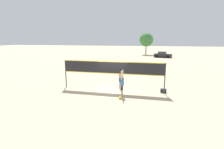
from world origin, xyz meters
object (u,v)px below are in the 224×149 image
object	(u,v)px
player_blocker	(120,75)
volleyball	(120,98)
volleyball_net	(112,69)
parked_car_near	(163,55)
tree_left_cluster	(146,40)
player_spiker	(122,83)
gear_bag	(163,91)

from	to	relation	value
player_blocker	volleyball	world-z (taller)	player_blocker
volleyball_net	parked_car_near	distance (m)	30.07
player_blocker	tree_left_cluster	bearing A→B (deg)	179.02
player_spiker	volleyball	world-z (taller)	player_spiker
volleyball	gear_bag	bearing A→B (deg)	37.29
volleyball_net	player_blocker	bearing A→B (deg)	68.38
gear_bag	player_spiker	bearing A→B (deg)	-153.15
volleyball_net	player_spiker	xyz separation A→B (m)	(1.11, -1.30, -0.80)
volleyball	player_blocker	bearing A→B (deg)	101.12
gear_bag	volleyball_net	bearing A→B (deg)	-175.94
gear_bag	parked_car_near	xyz separation A→B (m)	(1.17, 29.24, 0.47)
volleyball_net	parked_car_near	xyz separation A→B (m)	(5.46, 29.54, -1.22)
player_spiker	volleyball	xyz separation A→B (m)	(0.00, -0.81, -0.94)
gear_bag	tree_left_cluster	size ratio (longest dim) A/B	0.08
gear_bag	tree_left_cluster	xyz separation A→B (m)	(-3.21, 36.66, 4.00)
volleyball_net	volleyball	xyz separation A→B (m)	(1.12, -2.11, -1.74)
volleyball	tree_left_cluster	bearing A→B (deg)	90.06
player_spiker	tree_left_cluster	world-z (taller)	tree_left_cluster
gear_bag	tree_left_cluster	bearing A→B (deg)	95.01
player_blocker	gear_bag	size ratio (longest dim) A/B	4.61
player_spiker	parked_car_near	size ratio (longest dim) A/B	0.46
player_spiker	parked_car_near	world-z (taller)	player_spiker
volleyball_net	tree_left_cluster	bearing A→B (deg)	88.33
player_spiker	player_blocker	size ratio (longest dim) A/B	0.92
volleyball_net	gear_bag	xyz separation A→B (m)	(4.29, 0.30, -1.70)
tree_left_cluster	parked_car_near	bearing A→B (deg)	-59.43
player_spiker	volleyball	size ratio (longest dim) A/B	9.42
player_spiker	volleyball	bearing A→B (deg)	-179.78
parked_car_near	tree_left_cluster	bearing A→B (deg)	132.06
player_spiker	volleyball_net	bearing A→B (deg)	40.51
gear_bag	parked_car_near	world-z (taller)	parked_car_near
player_spiker	gear_bag	world-z (taller)	player_spiker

